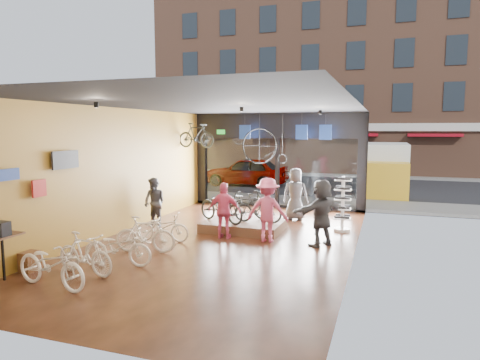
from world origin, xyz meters
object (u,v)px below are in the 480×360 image
at_px(box_truck, 385,169).
at_px(customer_1, 154,203).
at_px(display_bike_right, 246,203).
at_px(floor_bike_3, 145,234).
at_px(customer_4, 295,194).
at_px(floor_bike_2, 118,247).
at_px(street_car, 246,171).
at_px(penny_farthing, 267,147).
at_px(floor_bike_0, 51,264).
at_px(hung_bike, 196,135).
at_px(display_bike_left, 221,206).
at_px(display_bike_mid, 258,208).
at_px(customer_5, 321,213).
at_px(floor_bike_1, 85,254).
at_px(customer_3, 268,210).
at_px(sunglasses_rack, 343,204).
at_px(customer_2, 224,211).
at_px(floor_bike_4, 162,227).
at_px(display_platform, 244,226).

distance_m(box_truck, customer_1, 12.11).
bearing_deg(display_bike_right, floor_bike_3, 169.99).
bearing_deg(customer_4, floor_bike_2, 65.07).
height_order(street_car, penny_farthing, penny_farthing).
xyz_separation_m(floor_bike_0, penny_farthing, (2.06, 8.59, 2.02)).
xyz_separation_m(floor_bike_3, hung_bike, (-1.16, 5.69, 2.45)).
height_order(display_bike_left, display_bike_mid, display_bike_left).
xyz_separation_m(display_bike_right, customer_1, (-2.78, -1.03, 0.02)).
bearing_deg(hung_bike, customer_5, -114.79).
distance_m(floor_bike_1, display_bike_mid, 5.52).
bearing_deg(penny_farthing, display_bike_mid, -79.66).
distance_m(customer_4, hung_bike, 4.50).
bearing_deg(floor_bike_1, customer_3, -29.26).
relative_size(box_truck, customer_5, 3.41).
bearing_deg(customer_4, display_bike_mid, 71.13).
bearing_deg(floor_bike_2, display_bike_mid, -35.35).
height_order(street_car, sunglasses_rack, sunglasses_rack).
distance_m(customer_3, sunglasses_rack, 2.70).
bearing_deg(floor_bike_0, hung_bike, 12.88).
bearing_deg(floor_bike_1, street_car, 13.00).
bearing_deg(floor_bike_3, floor_bike_1, 157.49).
height_order(display_bike_mid, display_bike_right, display_bike_right).
bearing_deg(floor_bike_1, customer_2, -16.04).
xyz_separation_m(box_truck, customer_2, (-4.36, -10.48, -0.41)).
bearing_deg(customer_5, display_bike_mid, -74.82).
relative_size(street_car, floor_bike_4, 3.00).
xyz_separation_m(customer_1, customer_4, (4.08, 2.57, 0.10)).
bearing_deg(floor_bike_1, floor_bike_0, -179.57).
distance_m(street_car, floor_bike_3, 13.60).
height_order(floor_bike_2, display_bike_left, display_bike_left).
relative_size(display_platform, customer_3, 1.33).
distance_m(floor_bike_0, sunglasses_rack, 8.44).
xyz_separation_m(box_truck, display_bike_mid, (-3.65, -9.46, -0.48)).
bearing_deg(display_bike_right, display_bike_mid, -124.45).
xyz_separation_m(display_bike_left, customer_3, (1.67, -0.69, 0.11)).
height_order(floor_bike_3, sunglasses_rack, sunglasses_rack).
xyz_separation_m(floor_bike_0, customer_4, (3.28, 7.97, 0.43)).
bearing_deg(customer_1, sunglasses_rack, 28.00).
bearing_deg(display_bike_right, penny_farthing, 10.55).
relative_size(floor_bike_3, display_bike_right, 0.86).
relative_size(customer_4, sunglasses_rack, 1.06).
height_order(floor_bike_1, hung_bike, hung_bike).
height_order(customer_2, sunglasses_rack, sunglasses_rack).
bearing_deg(street_car, floor_bike_2, 6.46).
relative_size(floor_bike_4, display_bike_right, 0.85).
relative_size(customer_1, customer_4, 0.88).
height_order(customer_2, customer_4, customer_4).
distance_m(street_car, box_truck, 7.53).
bearing_deg(customer_5, street_car, -113.79).
distance_m(floor_bike_3, sunglasses_rack, 6.09).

